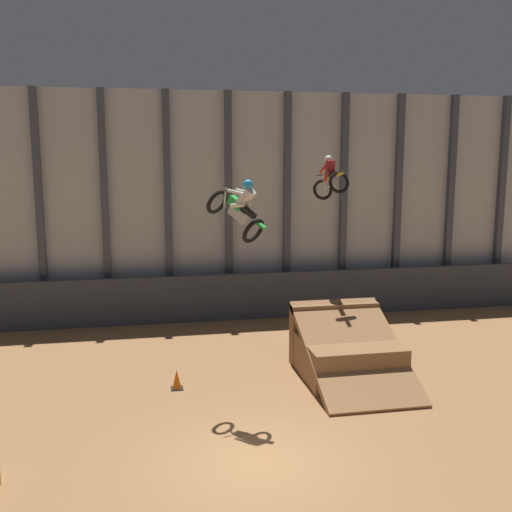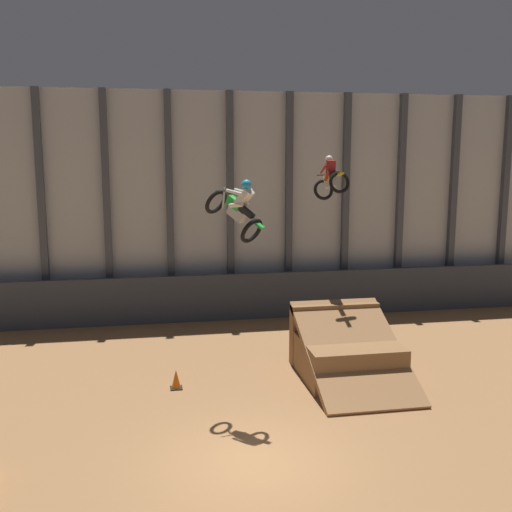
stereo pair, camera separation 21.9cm
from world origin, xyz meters
name	(u,v)px [view 1 (the left image)]	position (x,y,z in m)	size (l,w,h in m)	color
ground_plane	(256,463)	(0.00, 0.00, 0.00)	(60.00, 60.00, 0.00)	#996B42
arena_back_wall	(198,206)	(0.00, 12.84, 4.73)	(32.00, 0.40, 9.46)	#ADB2B7
lower_barrier	(202,298)	(0.00, 11.88, 0.98)	(31.36, 0.20, 1.95)	#383D47
dirt_ramp	(345,351)	(3.83, 4.97, 0.74)	(2.95, 4.45, 2.18)	olive
rider_bike_left_air	(239,209)	(0.12, 3.03, 5.47)	(1.65, 1.74, 1.69)	black
rider_bike_right_air	(330,179)	(4.01, 7.44, 6.02)	(0.89, 1.76, 1.59)	black
traffic_cone_near_ramp	(177,380)	(-1.49, 4.71, 0.28)	(0.36, 0.36, 0.58)	black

